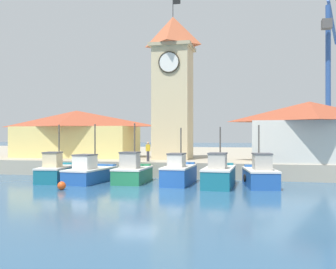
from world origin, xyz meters
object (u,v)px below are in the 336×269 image
Objects in this scene: fishing_boat_mid_left at (179,173)px; warehouse_left at (76,133)px; fishing_boat_center at (219,174)px; fishing_boat_far_left at (56,171)px; fishing_boat_mid_right at (260,175)px; warehouse_right at (309,131)px; fishing_boat_left_inner at (132,172)px; port_crane_far at (329,95)px; clock_tower at (173,84)px; dock_worker_near_tower at (148,151)px; fishing_boat_left_outer at (90,173)px; mooring_buoy at (62,186)px.

fishing_boat_mid_left is 15.60m from warehouse_left.
warehouse_left is at bearing 146.98° from fishing_boat_center.
fishing_boat_far_left reaches higher than fishing_boat_mid_left.
warehouse_left reaches higher than fishing_boat_mid_right.
warehouse_right reaches higher than fishing_boat_mid_left.
warehouse_left is at bearing 134.04° from fishing_boat_left_inner.
fishing_boat_mid_right reaches higher than fishing_boat_mid_left.
fishing_boat_mid_left is 0.27× the size of port_crane_far.
clock_tower reaches higher than dock_worker_near_tower.
fishing_boat_mid_left is 11.03m from clock_tower.
fishing_boat_left_inner is at bearing -45.96° from warehouse_left.
clock_tower reaches higher than warehouse_left.
clock_tower reaches higher than fishing_boat_left_outer.
fishing_boat_mid_left is at bearing -36.98° from warehouse_left.
fishing_boat_mid_right is 21.48m from port_crane_far.
fishing_boat_mid_right is (5.56, -0.10, -0.02)m from fishing_boat_mid_left.
port_crane_far is (13.07, 18.74, 7.07)m from fishing_boat_mid_left.
fishing_boat_left_outer is at bearing -118.21° from clock_tower.
clock_tower is at bearing 133.63° from fishing_boat_mid_right.
fishing_boat_mid_left is at bearing -51.18° from dock_worker_near_tower.
fishing_boat_far_left reaches higher than fishing_boat_mid_right.
dock_worker_near_tower is at bearing 154.07° from fishing_boat_mid_right.
warehouse_left is (-5.70, 9.54, 2.94)m from fishing_boat_left_outer.
port_crane_far is (22.32, 19.12, 7.11)m from fishing_boat_far_left.
warehouse_right reaches higher than fishing_boat_center.
warehouse_right is 18.11× the size of mooring_buoy.
fishing_boat_mid_left is at bearing 179.00° from fishing_boat_mid_right.
fishing_boat_center is at bearing -6.71° from fishing_boat_left_inner.
fishing_boat_left_inner is 3.48m from fishing_boat_mid_left.
fishing_boat_left_outer is 6.56m from fishing_boat_mid_left.
fishing_boat_mid_left is at bearing 2.73° from fishing_boat_left_outer.
fishing_boat_far_left is at bearing -177.62° from fishing_boat_mid_left.
clock_tower reaches higher than fishing_boat_mid_right.
fishing_boat_center is (6.33, -0.75, 0.06)m from fishing_boat_left_inner.
fishing_boat_mid_left reaches higher than dock_worker_near_tower.
mooring_buoy is at bearing -130.47° from port_crane_far.
fishing_boat_center is 9.70× the size of mooring_buoy.
fishing_boat_left_inner is 5.60m from mooring_buoy.
clock_tower is 12.51m from warehouse_right.
dock_worker_near_tower is at bearing 89.64° from fishing_boat_left_inner.
warehouse_left is 10.21m from dock_worker_near_tower.
warehouse_right is at bearing 10.99° from dock_worker_near_tower.
fishing_boat_mid_right reaches higher than dock_worker_near_tower.
fishing_boat_left_inner is 0.30× the size of clock_tower.
clock_tower is (-2.12, 7.96, 7.34)m from fishing_boat_mid_left.
dock_worker_near_tower is (-9.01, 4.38, 1.34)m from fishing_boat_mid_right.
fishing_boat_left_inner reaches higher than fishing_boat_far_left.
warehouse_left is (-15.11, 9.82, 2.83)m from fishing_boat_center.
fishing_boat_left_inner is 4.35m from dock_worker_near_tower.
fishing_boat_mid_right is 12.99m from mooring_buoy.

